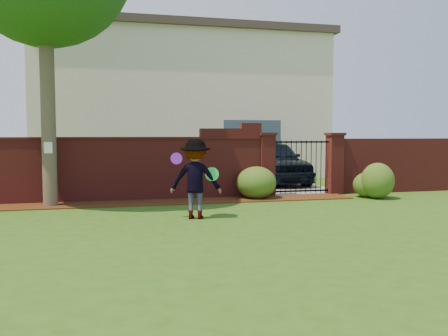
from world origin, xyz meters
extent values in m
cube|color=#2A4E13|center=(0.00, 0.00, -0.01)|extent=(80.00, 80.00, 0.01)
cube|color=#381C0A|center=(-0.95, 3.34, 0.01)|extent=(11.10, 1.08, 0.03)
cube|color=maroon|center=(-2.15, 4.00, 0.85)|extent=(8.70, 0.25, 1.70)
cube|color=maroon|center=(1.30, 4.00, 1.85)|extent=(1.80, 0.25, 0.30)
cube|color=maroon|center=(1.90, 4.00, 2.08)|extent=(0.60, 0.25, 0.16)
cube|color=maroon|center=(-2.15, 4.00, 1.73)|extent=(8.70, 0.31, 0.06)
cube|color=maroon|center=(6.60, 4.00, 0.85)|extent=(4.00, 0.25, 1.70)
cube|color=maroon|center=(2.40, 4.00, 0.90)|extent=(0.42, 0.42, 1.80)
cube|color=maroon|center=(2.40, 4.00, 1.84)|extent=(0.50, 0.50, 0.08)
cube|color=maroon|center=(4.60, 4.00, 0.90)|extent=(0.42, 0.42, 1.80)
cube|color=maroon|center=(4.60, 4.00, 1.84)|extent=(0.50, 0.50, 0.08)
cylinder|color=black|center=(2.69, 4.00, 0.85)|extent=(0.02, 0.02, 1.60)
cylinder|color=black|center=(2.85, 4.00, 0.85)|extent=(0.02, 0.02, 1.60)
cylinder|color=black|center=(3.01, 4.00, 0.85)|extent=(0.02, 0.02, 1.60)
cylinder|color=black|center=(3.18, 4.00, 0.85)|extent=(0.02, 0.02, 1.60)
cylinder|color=black|center=(3.34, 4.00, 0.85)|extent=(0.02, 0.02, 1.60)
cylinder|color=black|center=(3.50, 4.00, 0.85)|extent=(0.02, 0.02, 1.60)
cylinder|color=black|center=(3.66, 4.00, 0.85)|extent=(0.02, 0.02, 1.60)
cylinder|color=black|center=(3.82, 4.00, 0.85)|extent=(0.02, 0.02, 1.60)
cylinder|color=black|center=(3.99, 4.00, 0.85)|extent=(0.02, 0.02, 1.60)
cylinder|color=black|center=(4.15, 4.00, 0.85)|extent=(0.02, 0.02, 1.60)
cylinder|color=black|center=(4.31, 4.00, 0.85)|extent=(0.02, 0.02, 1.60)
cube|color=black|center=(3.50, 4.00, 0.12)|extent=(1.78, 0.03, 0.05)
cube|color=black|center=(3.50, 4.00, 1.60)|extent=(1.78, 0.03, 0.05)
cube|color=gray|center=(3.50, 8.00, 0.01)|extent=(3.20, 8.00, 0.01)
cube|color=#F3E3CB|center=(1.00, 12.00, 3.00)|extent=(12.00, 6.00, 6.00)
cube|color=#384C5B|center=(3.50, 9.05, 1.20)|extent=(2.40, 0.12, 2.40)
cube|color=#3F332D|center=(1.00, 12.00, 6.15)|extent=(12.40, 6.40, 0.30)
imported|color=black|center=(3.79, 7.29, 0.81)|extent=(1.95, 4.79, 1.63)
cylinder|color=#4D3E2F|center=(-3.60, 3.40, 3.50)|extent=(0.36, 0.36, 7.00)
cube|color=white|center=(-3.60, 3.21, 1.50)|extent=(0.20, 0.01, 0.28)
ellipsoid|color=#285218|center=(1.92, 3.48, 0.46)|extent=(1.13, 1.13, 0.92)
ellipsoid|color=#285218|center=(5.30, 2.72, 0.51)|extent=(0.93, 0.93, 1.02)
ellipsoid|color=#285218|center=(5.17, 3.04, 0.37)|extent=(0.83, 0.83, 0.73)
imported|color=gray|center=(-0.32, 0.79, 0.87)|extent=(1.26, 0.95, 1.73)
cylinder|color=purple|center=(-0.73, 0.74, 1.32)|extent=(0.26, 0.09, 0.25)
cylinder|color=#1CD344|center=(0.02, 0.63, 0.98)|extent=(0.30, 0.10, 0.30)
camera|label=1|loc=(-2.11, -9.25, 1.84)|focal=37.86mm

